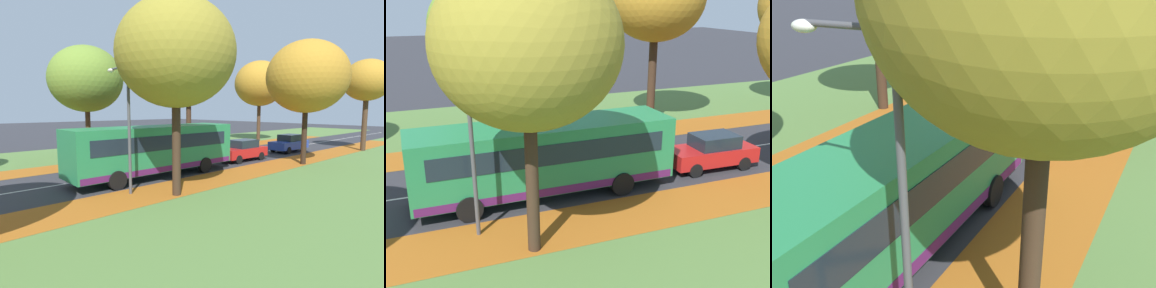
% 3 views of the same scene
% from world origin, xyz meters
% --- Properties ---
extents(grass_verge_left, '(12.00, 90.00, 0.01)m').
position_xyz_m(grass_verge_left, '(-9.20, 20.00, 0.00)').
color(grass_verge_left, '#517538').
rests_on(grass_verge_left, ground).
extents(leaf_litter_left, '(2.80, 60.00, 0.00)m').
position_xyz_m(leaf_litter_left, '(-4.60, 14.00, 0.01)').
color(leaf_litter_left, '#9E5619').
rests_on(leaf_litter_left, grass_verge_left).
extents(grass_verge_right, '(12.00, 90.00, 0.01)m').
position_xyz_m(grass_verge_right, '(9.20, 20.00, 0.00)').
color(grass_verge_right, '#517538').
rests_on(grass_verge_right, ground).
extents(leaf_litter_right, '(2.80, 60.00, 0.00)m').
position_xyz_m(leaf_litter_right, '(4.60, 14.00, 0.01)').
color(leaf_litter_right, '#9E5619').
rests_on(leaf_litter_right, grass_verge_right).
extents(road_centre_line, '(0.12, 80.00, 0.01)m').
position_xyz_m(road_centre_line, '(0.00, 20.00, 0.00)').
color(road_centre_line, silver).
rests_on(road_centre_line, ground).
extents(tree_left_near, '(5.44, 5.44, 8.64)m').
position_xyz_m(tree_left_near, '(-6.05, 11.11, 6.18)').
color(tree_left_near, '#422D1E').
rests_on(tree_left_near, ground).
extents(tree_left_mid, '(5.73, 5.73, 10.22)m').
position_xyz_m(tree_left_mid, '(-5.92, 21.21, 7.60)').
color(tree_left_mid, '#382619').
rests_on(tree_left_mid, ground).
extents(tree_left_far, '(6.13, 6.13, 9.86)m').
position_xyz_m(tree_left_far, '(-6.10, 33.04, 7.08)').
color(tree_left_far, '#422D1E').
rests_on(tree_left_far, ground).
extents(tree_right_near, '(5.34, 5.34, 8.82)m').
position_xyz_m(tree_right_near, '(5.59, 10.29, 6.40)').
color(tree_right_near, '#382619').
rests_on(tree_right_near, ground).
extents(tree_right_mid, '(5.62, 5.62, 8.75)m').
position_xyz_m(tree_right_mid, '(5.66, 22.04, 6.21)').
color(tree_right_mid, black).
rests_on(tree_right_mid, ground).
extents(tree_right_far, '(4.30, 4.30, 8.61)m').
position_xyz_m(tree_right_far, '(5.99, 33.01, 6.61)').
color(tree_right_far, '#422D1E').
rests_on(tree_right_far, ground).
extents(streetlamp_right, '(1.89, 0.28, 6.00)m').
position_xyz_m(streetlamp_right, '(3.67, 8.80, 3.74)').
color(streetlamp_right, '#47474C').
rests_on(streetlamp_right, ground).
extents(bus, '(2.70, 10.41, 2.98)m').
position_xyz_m(bus, '(1.72, 11.89, 1.70)').
color(bus, '#237A47').
rests_on(bus, ground).
extents(car_red_lead, '(1.90, 4.26, 1.62)m').
position_xyz_m(car_red_lead, '(1.74, 20.00, 0.81)').
color(car_red_lead, '#B21919').
rests_on(car_red_lead, ground).
extents(car_blue_following, '(1.87, 4.25, 1.62)m').
position_xyz_m(car_blue_following, '(1.62, 27.05, 0.81)').
color(car_blue_following, '#233D9E').
rests_on(car_blue_following, ground).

